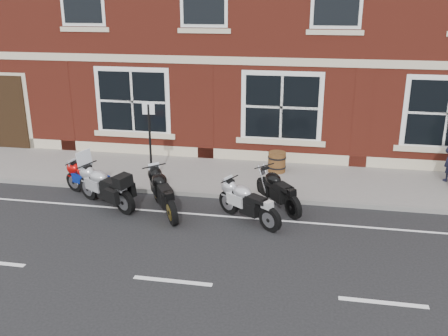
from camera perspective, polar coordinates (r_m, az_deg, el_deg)
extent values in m
plane|color=black|center=(12.69, -2.11, -5.76)|extent=(80.00, 80.00, 0.00)
cube|color=slate|center=(15.39, 0.32, -0.95)|extent=(30.00, 3.00, 0.12)
cube|color=slate|center=(13.94, -0.84, -3.13)|extent=(30.00, 0.16, 0.12)
cylinder|color=black|center=(14.21, -15.02, -2.17)|extent=(0.65, 0.45, 0.67)
cylinder|color=black|center=(13.06, -11.16, -3.77)|extent=(0.65, 0.45, 0.67)
cube|color=black|center=(13.54, -13.42, -1.48)|extent=(0.85, 0.63, 0.23)
ellipsoid|color=#9C9DA1|center=(13.62, -13.86, -0.84)|extent=(0.70, 0.62, 0.34)
cube|color=black|center=(13.20, -12.36, -1.56)|extent=(0.64, 0.52, 0.10)
cube|color=silver|center=(13.92, -15.27, 1.15)|extent=(0.25, 0.40, 0.47)
cylinder|color=black|center=(14.92, -16.56, -1.46)|extent=(0.60, 0.34, 0.59)
cylinder|color=black|center=(13.96, -12.93, -2.55)|extent=(0.60, 0.34, 0.59)
cube|color=black|center=(14.36, -15.04, -0.77)|extent=(0.77, 0.49, 0.20)
ellipsoid|color=#A90907|center=(14.42, -15.45, -0.25)|extent=(0.61, 0.51, 0.30)
cube|color=black|center=(14.07, -14.04, -0.77)|extent=(0.56, 0.42, 0.09)
cylinder|color=black|center=(13.67, -7.50, -2.50)|extent=(0.47, 0.66, 0.68)
cylinder|color=black|center=(12.28, -5.81, -4.98)|extent=(0.47, 0.66, 0.68)
cube|color=black|center=(12.88, -6.82, -2.10)|extent=(0.66, 0.86, 0.23)
ellipsoid|color=black|center=(12.98, -7.01, -1.33)|extent=(0.64, 0.71, 0.34)
cube|color=black|center=(12.46, -6.36, -2.39)|extent=(0.54, 0.65, 0.11)
cylinder|color=black|center=(12.86, 0.70, -3.87)|extent=(0.58, 0.48, 0.63)
cylinder|color=black|center=(11.95, 5.40, -5.80)|extent=(0.58, 0.48, 0.63)
cube|color=black|center=(12.29, 2.82, -3.32)|extent=(0.77, 0.66, 0.22)
ellipsoid|color=#A6A5AA|center=(12.35, 2.35, -2.62)|extent=(0.65, 0.61, 0.31)
cube|color=black|center=(12.01, 4.16, -3.49)|extent=(0.58, 0.53, 0.10)
cylinder|color=black|center=(13.81, 4.75, -2.27)|extent=(0.48, 0.59, 0.64)
cylinder|color=black|center=(12.68, 8.02, -4.38)|extent=(0.48, 0.59, 0.64)
cube|color=black|center=(13.15, 6.25, -1.85)|extent=(0.66, 0.78, 0.22)
ellipsoid|color=black|center=(13.23, 5.93, -1.16)|extent=(0.62, 0.66, 0.32)
cube|color=black|center=(12.81, 7.19, -2.08)|extent=(0.53, 0.59, 0.10)
cylinder|color=#493113|center=(15.61, 6.06, 0.69)|extent=(0.54, 0.54, 0.64)
cylinder|color=black|center=(15.65, 6.04, 0.16)|extent=(0.57, 0.57, 0.05)
cylinder|color=black|center=(15.56, 6.08, 1.23)|extent=(0.57, 0.57, 0.05)
cylinder|color=black|center=(14.29, -8.42, 2.53)|extent=(0.06, 0.06, 2.38)
cube|color=silver|center=(14.02, -8.64, 6.77)|extent=(0.35, 0.05, 0.35)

